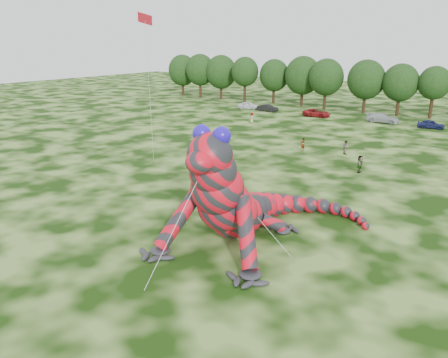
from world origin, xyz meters
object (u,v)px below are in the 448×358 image
object	(u,v)px
tree_0	(183,75)
tree_1	(200,76)
car_4	(431,124)
tree_4	(274,82)
spectator_5	(360,164)
tree_8	(400,90)
car_1	(268,108)
tree_2	(221,77)
tree_3	(245,80)
tree_7	(366,87)
tree_5	(302,81)
car_0	(249,105)
flying_kite	(146,31)
tree_9	(433,93)
spectator_1	(346,147)
car_3	(383,118)
spectator_0	(303,145)
tree_6	(326,84)
spectator_4	(252,118)
inflatable_gecko	(241,176)
car_2	(317,113)

from	to	relation	value
tree_0	tree_1	distance (m)	6.32
tree_1	car_4	size ratio (longest dim) A/B	2.57
tree_4	spectator_5	world-z (taller)	tree_4
tree_8	car_1	xyz separation A→B (m)	(-21.17, -8.47, -3.83)
tree_2	tree_3	xyz separation A→B (m)	(7.30, -1.69, -0.10)
tree_7	tree_5	bearing A→B (deg)	172.87
tree_4	car_0	world-z (taller)	tree_4
flying_kite	tree_4	world-z (taller)	flying_kite
car_0	spectator_5	xyz separation A→B (m)	(31.28, -30.11, 0.16)
tree_9	car_1	size ratio (longest dim) A/B	2.21
spectator_1	tree_0	bearing A→B (deg)	8.39
tree_4	tree_9	world-z (taller)	tree_4
tree_0	tree_1	world-z (taller)	tree_1
tree_5	car_4	xyz separation A→B (m)	(26.05, -10.69, -4.25)
tree_1	car_3	world-z (taller)	tree_1
spectator_1	tree_7	bearing A→B (deg)	-34.69
tree_5	spectator_0	world-z (taller)	tree_5
tree_6	tree_8	world-z (taller)	tree_6
tree_0	car_4	world-z (taller)	tree_0
tree_0	spectator_0	distance (m)	59.45
flying_kite	spectator_0	xyz separation A→B (m)	(8.10, 17.11, -12.62)
tree_3	spectator_4	world-z (taller)	tree_3
spectator_0	tree_4	bearing A→B (deg)	-127.74
car_3	tree_6	bearing A→B (deg)	54.30
car_4	spectator_0	xyz separation A→B (m)	(-9.88, -23.91, 0.16)
car_0	tree_8	bearing A→B (deg)	-84.63
flying_kite	tree_6	distance (m)	50.77
inflatable_gecko	tree_2	xyz separation A→B (m)	(-42.36, 58.68, 0.77)
tree_0	car_4	bearing A→B (deg)	-11.30
car_2	spectator_4	world-z (taller)	spectator_4
car_4	car_0	bearing A→B (deg)	78.90
tree_4	tree_6	world-z (taller)	tree_6
tree_8	tree_1	bearing A→B (deg)	178.62
tree_1	tree_5	xyz separation A→B (m)	(25.23, 0.38, -0.01)
tree_3	spectator_1	bearing A→B (deg)	-43.48
spectator_4	spectator_0	size ratio (longest dim) A/B	1.03
tree_8	tree_6	bearing A→B (deg)	-178.71
tree_8	spectator_4	distance (m)	27.14
tree_7	spectator_1	distance (m)	32.66
tree_4	tree_7	world-z (taller)	tree_7
tree_3	car_0	size ratio (longest dim) A/B	2.27
tree_2	spectator_4	world-z (taller)	tree_2
tree_5	spectator_4	distance (m)	22.43
tree_7	tree_0	bearing A→B (deg)	176.87
tree_8	spectator_0	distance (m)	33.46
inflatable_gecko	flying_kite	world-z (taller)	flying_kite
tree_7	car_3	size ratio (longest dim) A/B	1.88
flying_kite	car_1	size ratio (longest dim) A/B	3.93
car_0	car_1	xyz separation A→B (m)	(4.44, -0.58, -0.06)
inflatable_gecko	spectator_5	size ratio (longest dim) A/B	9.37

